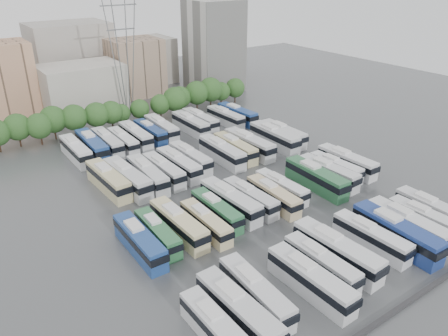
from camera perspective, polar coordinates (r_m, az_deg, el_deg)
ground at (r=74.82m, az=1.91°, el=-3.05°), size 220.00×220.00×0.00m
parapet at (r=56.62m, az=23.16°, el=-15.65°), size 56.00×0.50×0.50m
tree_line at (r=107.45m, az=-11.57°, el=7.89°), size 66.02×7.62×8.13m
city_buildings at (r=131.41m, az=-20.41°, el=11.58°), size 102.00×35.00×20.00m
apartment_tower at (r=134.77m, az=-1.32°, el=15.64°), size 14.00×14.00×26.00m
electricity_pylon at (r=111.95m, az=-13.21°, el=15.99°), size 9.00×6.91×33.83m
bus_r0_s0 at (r=47.14m, az=-0.82°, el=-20.39°), size 2.55×11.33×3.55m
bus_r0_s1 at (r=48.88m, az=1.90°, el=-18.08°), size 3.11×12.57×3.92m
bus_r0_s2 at (r=51.24m, az=4.15°, el=-15.85°), size 3.17×11.94×3.71m
bus_r0_s4 at (r=53.53m, az=11.24°, el=-14.14°), size 2.95×12.43×3.88m
bus_r0_s5 at (r=56.61m, az=12.58°, el=-12.03°), size 2.50×11.26×3.53m
bus_r0_s6 at (r=58.68m, az=14.52°, el=-10.42°), size 3.40×13.23×4.12m
bus_r0_s8 at (r=63.04m, az=18.68°, el=-8.56°), size 2.85×11.61×3.62m
bus_r0_s9 at (r=64.63m, az=21.58°, el=-7.84°), size 3.54×13.63×4.24m
bus_r0_s10 at (r=67.32m, az=22.84°, el=-6.83°), size 3.07×12.60×3.93m
bus_r0_s11 at (r=69.89m, az=24.83°, el=-6.17°), size 2.69×11.43×3.57m
bus_r0_s12 at (r=72.69m, az=25.57°, el=-5.04°), size 2.99×11.88×3.70m
bus_r1_s0 at (r=59.97m, az=-10.97°, el=-9.35°), size 2.72×12.07×3.78m
bus_r1_s1 at (r=61.58m, az=-8.68°, el=-8.36°), size 2.67×10.88×3.39m
bus_r1_s2 at (r=62.66m, az=-5.95°, el=-7.28°), size 3.03×12.42×3.87m
bus_r1_s3 at (r=63.17m, az=-2.40°, el=-7.10°), size 2.40×10.86×3.40m
bus_r1_s4 at (r=65.94m, az=-0.98°, el=-5.54°), size 2.44×11.09×3.48m
bus_r1_s5 at (r=67.91m, az=0.86°, el=-4.32°), size 3.37×12.74×3.96m
bus_r1_s6 at (r=69.33m, az=3.43°, el=-3.88°), size 2.93×11.48×3.57m
bus_r1_s7 at (r=70.23m, az=6.45°, el=-3.60°), size 2.86×11.47×3.57m
bus_r1_s8 at (r=73.13m, az=7.50°, el=-2.51°), size 2.75×10.90×3.40m
bus_r1_s10 at (r=76.53m, az=11.94°, el=-1.24°), size 3.39×13.29×4.14m
bus_r1_s11 at (r=79.15m, az=13.45°, el=-0.59°), size 3.29×12.36×3.84m
bus_r1_s12 at (r=82.08m, az=14.39°, el=0.10°), size 2.87×11.00×3.42m
bus_r1_s13 at (r=84.38m, az=15.75°, el=0.82°), size 2.99×12.47×3.89m
bus_r2_s1 at (r=76.78m, az=-14.88°, el=-1.49°), size 3.37×13.12×4.08m
bus_r2_s2 at (r=76.49m, az=-12.49°, el=-1.28°), size 3.60×13.55×4.21m
bus_r2_s3 at (r=77.29m, az=-9.95°, el=-0.85°), size 3.18×12.75×3.97m
bus_r2_s4 at (r=78.76m, az=-7.90°, el=-0.27°), size 2.76×11.99×3.75m
bus_r2_s5 at (r=80.62m, az=-5.93°, el=0.49°), size 2.96×12.31×3.84m
bus_r2_s6 at (r=83.23m, az=-4.44°, el=1.35°), size 2.82×12.07×3.77m
bus_r2_s8 at (r=85.19m, az=-0.27°, el=2.12°), size 3.05×13.04×4.08m
bus_r2_s9 at (r=87.38m, az=1.46°, el=2.65°), size 2.98×12.38×3.87m
bus_r2_s10 at (r=88.98m, az=3.31°, el=3.15°), size 3.28×13.40×4.18m
bus_r2_s12 at (r=92.92m, az=6.58°, el=4.03°), size 3.17×13.63×4.26m
bus_r2_s13 at (r=95.51m, az=7.73°, el=4.46°), size 2.81×12.61×3.95m
bus_r3_s1 at (r=90.87m, az=-18.78°, el=2.18°), size 2.82×12.49×3.91m
bus_r3_s2 at (r=92.09m, az=-16.86°, el=2.84°), size 3.19×13.35×4.17m
bus_r3_s3 at (r=93.28m, az=-14.99°, el=3.27°), size 2.79×12.37×3.87m
bus_r3_s4 at (r=93.65m, az=-13.03°, el=3.49°), size 2.56×11.51×3.61m
bus_r3_s5 at (r=95.69m, az=-11.46°, el=4.21°), size 2.84×12.48×3.91m
bus_r3_s6 at (r=97.31m, az=-9.60°, el=4.65°), size 2.70×11.78×3.69m
bus_r3_s7 at (r=99.13m, az=-8.18°, el=5.22°), size 3.05×12.67×3.96m
bus_r3_s9 at (r=100.86m, az=-4.41°, el=5.76°), size 2.85×12.68×3.97m
bus_r3_s10 at (r=103.36m, az=-3.12°, el=6.26°), size 2.82×12.37×3.87m
bus_r3_s12 at (r=105.58m, az=0.21°, el=6.68°), size 3.10×12.11×3.77m
bus_r3_s13 at (r=107.43m, az=1.75°, el=7.05°), size 3.33×12.68×3.94m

